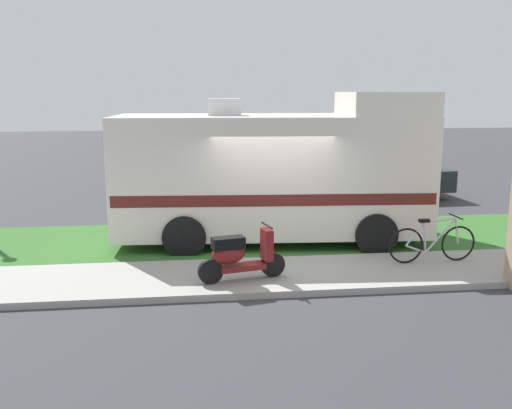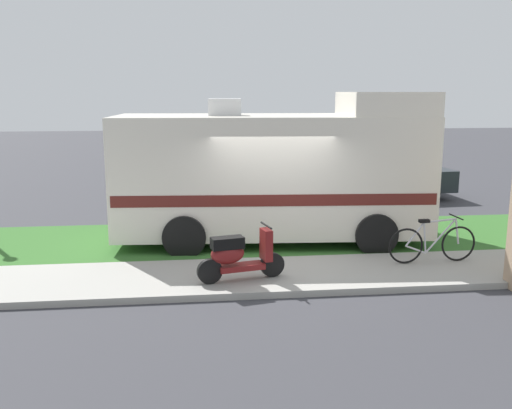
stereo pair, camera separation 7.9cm
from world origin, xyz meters
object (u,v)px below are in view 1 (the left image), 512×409
at_px(motorhome_rv, 276,173).
at_px(bicycle, 432,243).
at_px(scooter, 239,255).
at_px(pickup_truck_near, 349,168).

xyz_separation_m(motorhome_rv, bicycle, (2.71, -2.26, -1.09)).
distance_m(motorhome_rv, scooter, 3.27).
bearing_deg(motorhome_rv, pickup_truck_near, 57.59).
bearing_deg(bicycle, motorhome_rv, 140.17).
bearing_deg(pickup_truck_near, motorhome_rv, -122.41).
bearing_deg(bicycle, scooter, -170.50).
bearing_deg(motorhome_rv, bicycle, -39.83).
bearing_deg(bicycle, pickup_truck_near, 86.74).
relative_size(motorhome_rv, scooter, 4.42).
bearing_deg(motorhome_rv, scooter, -110.86).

